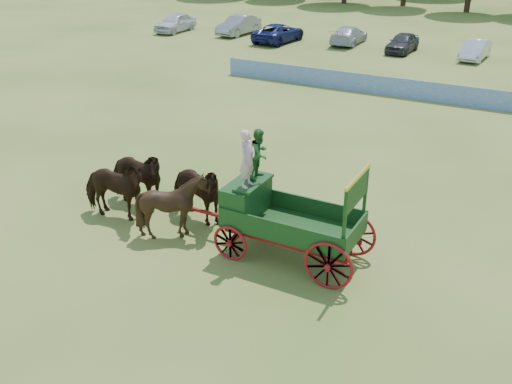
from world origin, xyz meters
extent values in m
plane|color=#989144|center=(0.00, 0.00, 0.00)|extent=(160.00, 160.00, 0.00)
imported|color=black|center=(-7.42, -0.50, 1.03)|extent=(2.61, 1.53, 2.07)
imported|color=black|center=(-7.42, 0.60, 1.03)|extent=(2.46, 1.13, 2.07)
imported|color=black|center=(-5.02, -0.50, 1.04)|extent=(2.12, 1.95, 2.07)
imported|color=black|center=(-5.02, 0.60, 1.03)|extent=(2.62, 1.58, 2.07)
cube|color=maroon|center=(-2.82, 0.05, 0.60)|extent=(0.12, 2.00, 0.12)
cube|color=maroon|center=(0.18, 0.05, 0.60)|extent=(0.12, 2.00, 0.12)
cube|color=maroon|center=(-1.32, -0.50, 0.72)|extent=(3.80, 0.10, 0.12)
cube|color=maroon|center=(-1.32, 0.60, 0.72)|extent=(3.80, 0.10, 0.12)
cube|color=maroon|center=(-3.72, 0.05, 0.75)|extent=(2.80, 0.09, 0.09)
cube|color=#184416|center=(-1.32, 0.05, 1.00)|extent=(3.80, 1.80, 0.10)
cube|color=#184416|center=(-1.32, -0.83, 1.30)|extent=(3.80, 0.06, 0.55)
cube|color=#184416|center=(-1.32, 0.93, 1.30)|extent=(3.80, 0.06, 0.55)
cube|color=#184416|center=(0.56, 0.05, 1.30)|extent=(0.06, 1.80, 0.55)
cube|color=#184416|center=(-2.82, 0.05, 1.55)|extent=(0.85, 1.70, 1.05)
cube|color=#184416|center=(-2.57, 0.05, 2.12)|extent=(0.55, 1.50, 0.08)
cube|color=#184416|center=(-3.20, 0.05, 1.35)|extent=(0.10, 1.60, 0.65)
cube|color=#184416|center=(-3.02, 0.05, 1.05)|extent=(0.55, 1.60, 0.06)
cube|color=#184416|center=(0.48, -0.75, 1.95)|extent=(0.08, 0.08, 1.80)
cube|color=#184416|center=(0.48, 0.85, 1.95)|extent=(0.08, 0.08, 1.80)
cube|color=#184416|center=(0.48, 0.05, 2.55)|extent=(0.07, 1.75, 0.75)
cube|color=gold|center=(0.48, 0.05, 2.95)|extent=(0.08, 1.80, 0.09)
cube|color=gold|center=(0.44, 0.05, 2.55)|extent=(0.02, 1.30, 0.12)
torus|color=maroon|center=(-2.82, -0.90, 0.55)|extent=(1.09, 0.09, 1.09)
torus|color=maroon|center=(-2.82, 1.00, 0.55)|extent=(1.09, 0.09, 1.09)
torus|color=maroon|center=(0.18, -0.90, 0.70)|extent=(1.39, 0.09, 1.39)
torus|color=maroon|center=(0.18, 1.00, 0.70)|extent=(1.39, 0.09, 1.39)
imported|color=beige|center=(-2.57, -0.30, 2.99)|extent=(0.40, 0.60, 1.66)
imported|color=#256124|center=(-2.57, 0.40, 2.89)|extent=(0.55, 0.71, 1.46)
cube|color=#1C4A9A|center=(-1.00, 18.00, 0.53)|extent=(26.00, 0.08, 1.05)
imported|color=silver|center=(-26.00, 28.82, 0.79)|extent=(2.01, 4.71, 1.59)
imported|color=gray|center=(-20.42, 30.21, 0.78)|extent=(2.02, 4.86, 1.57)
imported|color=navy|center=(-15.97, 28.92, 0.72)|extent=(2.83, 5.38, 1.44)
imported|color=silver|center=(-10.77, 30.81, 0.70)|extent=(2.08, 4.84, 1.39)
imported|color=#333338|center=(-6.21, 29.78, 0.70)|extent=(1.81, 4.16, 1.40)
imported|color=silver|center=(-1.07, 29.80, 0.68)|extent=(1.70, 4.19, 1.35)
camera|label=1|loc=(4.51, -12.93, 8.91)|focal=40.00mm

